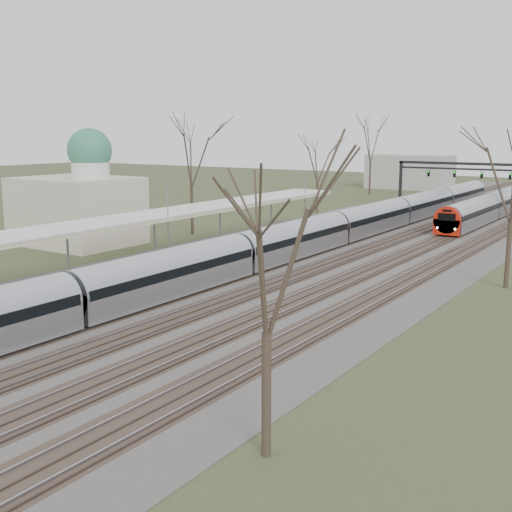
% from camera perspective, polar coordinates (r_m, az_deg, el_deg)
% --- Properties ---
extents(track_bed, '(24.00, 160.00, 0.22)m').
position_cam_1_polar(track_bed, '(60.74, 11.36, 1.37)').
color(track_bed, '#474442').
rests_on(track_bed, ground).
extents(platform, '(3.50, 69.00, 1.00)m').
position_cam_1_polar(platform, '(50.55, -6.26, 0.12)').
color(platform, '#9E9B93').
rests_on(platform, ground).
extents(canopy, '(4.10, 50.00, 3.11)m').
position_cam_1_polar(canopy, '(46.69, -9.91, 3.39)').
color(canopy, slate).
rests_on(canopy, platform).
extents(dome_building, '(10.00, 8.00, 10.30)m').
position_cam_1_polar(dome_building, '(59.28, -15.46, 4.53)').
color(dome_building, beige).
rests_on(dome_building, ground).
extents(signal_gantry, '(21.00, 0.59, 6.08)m').
position_cam_1_polar(signal_gantry, '(88.55, 19.03, 7.10)').
color(signal_gantry, black).
rests_on(signal_gantry, ground).
extents(tree_west_far, '(5.50, 5.50, 11.33)m').
position_cam_1_polar(tree_west_far, '(62.85, -5.81, 9.14)').
color(tree_west_far, '#2D231C').
rests_on(tree_west_far, ground).
extents(tree_east_near, '(4.50, 4.50, 9.27)m').
position_cam_1_polar(tree_east_near, '(18.71, 0.97, 0.53)').
color(tree_east_near, '#2D231C').
rests_on(tree_east_near, ground).
extents(train_near, '(2.62, 90.21, 3.05)m').
position_cam_1_polar(train_near, '(57.32, 7.01, 2.38)').
color(train_near, '#B5B8C0').
rests_on(train_near, ground).
extents(train_far, '(2.62, 45.21, 3.05)m').
position_cam_1_polar(train_far, '(84.99, 21.12, 4.50)').
color(train_far, '#B5B8C0').
rests_on(train_far, ground).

